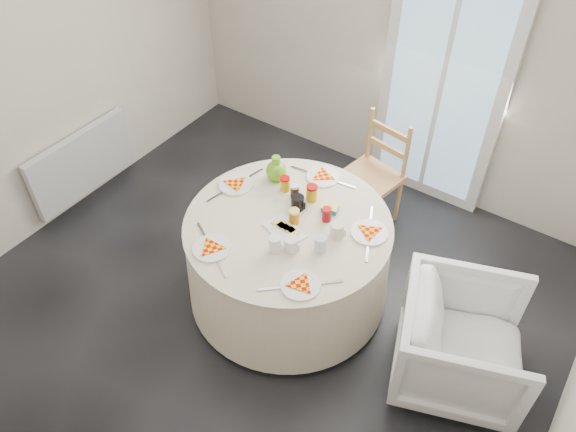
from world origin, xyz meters
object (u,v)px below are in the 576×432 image
Objects in this scene: radiator at (83,163)px; green_pitcher at (276,164)px; table at (288,260)px; armchair at (464,340)px; wooden_chair at (371,176)px.

green_pitcher is at bearing 13.51° from radiator.
armchair is at bearing 2.71° from table.
wooden_chair is (2.12, 1.12, 0.09)m from radiator.
wooden_chair reaches higher than armchair.
table is 0.67m from green_pitcher.
armchair reaches higher than radiator.
radiator is 1.82m from green_pitcher.
green_pitcher is at bearing -109.05° from wooden_chair.
armchair is at bearing -20.83° from green_pitcher.
wooden_chair is at bearing 30.80° from armchair.
table is at bearing 2.41° from radiator.
green_pitcher is (-0.41, -0.71, 0.40)m from wooden_chair.
armchair is (1.18, -0.98, -0.08)m from wooden_chair.
table is 1.50× the size of wooden_chair.
radiator is at bearing -177.82° from green_pitcher.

